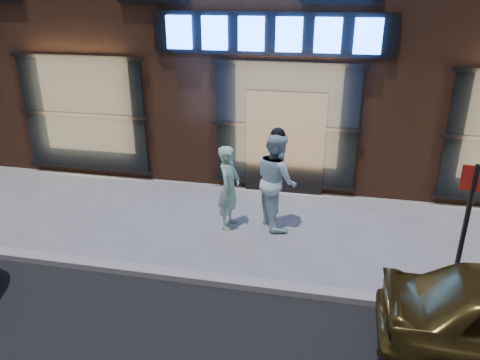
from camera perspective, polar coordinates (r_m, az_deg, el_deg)
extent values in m
plane|color=slate|center=(7.83, 1.66, -12.99)|extent=(90.00, 90.00, 0.00)
cube|color=gray|center=(7.79, 1.67, -12.63)|extent=(60.00, 0.25, 0.12)
cube|color=black|center=(10.36, 3.74, 17.36)|extent=(5.20, 0.06, 0.90)
cube|color=black|center=(10.77, 5.50, 4.45)|extent=(1.80, 0.10, 2.40)
cube|color=#FFBF72|center=(12.27, -18.45, 7.62)|extent=(3.00, 0.04, 2.60)
cube|color=black|center=(12.24, -18.54, 7.57)|extent=(3.20, 0.06, 2.80)
cube|color=#FFBF72|center=(10.71, 5.62, 6.58)|extent=(3.00, 0.04, 2.60)
cube|color=black|center=(10.67, 5.60, 6.52)|extent=(3.20, 0.06, 2.80)
cube|color=#2659FF|center=(10.76, -7.42, 17.44)|extent=(0.55, 0.12, 0.70)
cube|color=#2659FF|center=(10.53, -3.10, 17.47)|extent=(0.55, 0.12, 0.70)
cube|color=#2659FF|center=(10.35, 1.39, 17.40)|extent=(0.55, 0.12, 0.70)
cube|color=#2659FF|center=(10.24, 6.00, 17.23)|extent=(0.55, 0.12, 0.70)
cube|color=#2659FF|center=(10.18, 10.67, 16.95)|extent=(0.55, 0.12, 0.70)
cube|color=#2659FF|center=(10.19, 15.36, 16.56)|extent=(0.55, 0.12, 0.70)
imported|color=#A2D5B5|center=(9.24, -1.35, -0.91)|extent=(0.48, 0.67, 1.72)
imported|color=silver|center=(9.29, 4.45, -0.02)|extent=(1.11, 1.20, 1.97)
cylinder|color=#262628|center=(7.56, 25.48, -6.51)|extent=(0.07, 0.07, 2.31)
cube|color=red|center=(7.18, 26.75, 0.16)|extent=(0.37, 0.09, 0.37)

